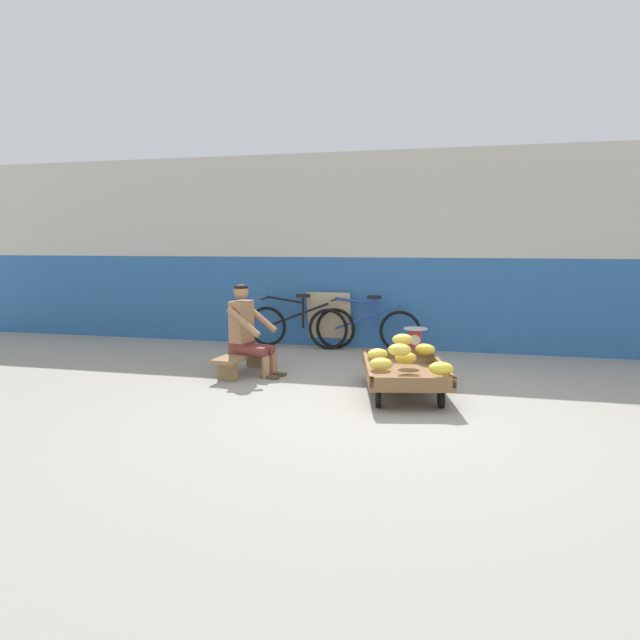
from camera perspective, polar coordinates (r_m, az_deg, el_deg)
ground_plane at (r=5.74m, az=6.34°, el=-8.90°), size 80.00×80.00×0.00m
back_wall at (r=8.82m, az=9.31°, el=6.90°), size 16.00×0.30×3.04m
banana_cart at (r=6.21m, az=8.55°, el=-5.34°), size 1.12×1.58×0.36m
banana_pile at (r=6.08m, az=8.61°, el=-3.48°), size 0.98×1.20×0.26m
low_bench at (r=7.18m, az=-7.93°, el=-3.87°), size 0.41×1.12×0.27m
vendor_seated at (r=7.07m, az=-7.39°, el=-1.01°), size 0.72×0.56×1.14m
plastic_crate at (r=7.18m, az=9.63°, el=-4.31°), size 0.36×0.28×0.30m
weighing_scale at (r=7.12m, az=9.68°, el=-1.92°), size 0.30×0.30×0.29m
bicycle_near_left at (r=8.84m, az=-2.37°, el=-0.58°), size 1.66×0.48×0.86m
bicycle_far_left at (r=8.64m, az=4.81°, el=-0.80°), size 1.66×0.48×0.86m
sign_board at (r=8.89m, az=0.95°, el=0.04°), size 0.70×0.22×0.88m
shopping_bag at (r=6.77m, az=10.47°, el=-5.33°), size 0.18×0.12×0.24m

